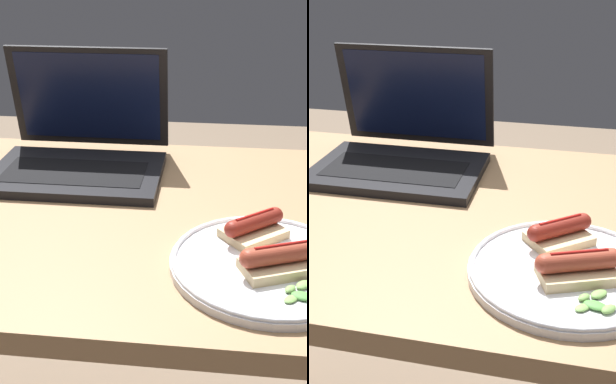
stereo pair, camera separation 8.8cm
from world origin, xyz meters
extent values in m
cube|color=#93704C|center=(0.00, 0.00, 0.75)|extent=(1.29, 0.70, 0.04)
cube|color=black|center=(-0.14, 0.13, 0.78)|extent=(0.34, 0.24, 0.02)
cube|color=black|center=(-0.14, 0.12, 0.79)|extent=(0.28, 0.13, 0.00)
cube|color=black|center=(-0.14, 0.27, 0.90)|extent=(0.34, 0.05, 0.22)
cube|color=#0C1433|center=(-0.14, 0.27, 0.90)|extent=(0.31, 0.04, 0.20)
cylinder|color=silver|center=(0.21, -0.17, 0.78)|extent=(0.28, 0.28, 0.01)
torus|color=silver|center=(0.21, -0.17, 0.79)|extent=(0.28, 0.28, 0.01)
cube|color=#D6B784|center=(0.23, -0.19, 0.79)|extent=(0.12, 0.09, 0.02)
cylinder|color=#9E3D28|center=(0.23, -0.19, 0.81)|extent=(0.10, 0.06, 0.03)
sphere|color=#9E3D28|center=(0.18, -0.21, 0.81)|extent=(0.03, 0.03, 0.03)
cylinder|color=red|center=(0.23, -0.19, 0.83)|extent=(0.08, 0.03, 0.01)
cube|color=#D6B784|center=(0.20, -0.10, 0.79)|extent=(0.11, 0.11, 0.01)
cylinder|color=maroon|center=(0.20, -0.10, 0.81)|extent=(0.08, 0.08, 0.03)
sphere|color=maroon|center=(0.23, -0.07, 0.81)|extent=(0.03, 0.03, 0.03)
sphere|color=maroon|center=(0.16, -0.12, 0.81)|extent=(0.03, 0.03, 0.03)
cylinder|color=red|center=(0.20, -0.10, 0.82)|extent=(0.06, 0.05, 0.01)
ellipsoid|color=#709E4C|center=(0.26, -0.23, 0.79)|extent=(0.03, 0.03, 0.01)
ellipsoid|color=#709E4C|center=(0.24, -0.24, 0.79)|extent=(0.02, 0.02, 0.01)
ellipsoid|color=#4C8E3D|center=(0.25, -0.25, 0.79)|extent=(0.04, 0.03, 0.01)
ellipsoid|color=#709E4C|center=(0.24, -0.26, 0.79)|extent=(0.03, 0.03, 0.00)
camera|label=1|loc=(0.13, -0.85, 1.20)|focal=50.00mm
camera|label=2|loc=(0.21, -0.83, 1.20)|focal=50.00mm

